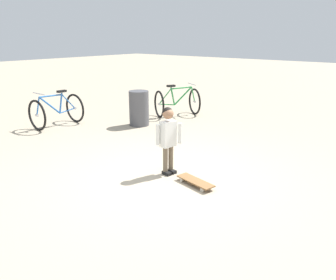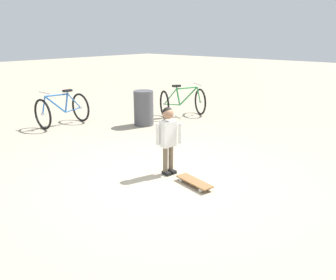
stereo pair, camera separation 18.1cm
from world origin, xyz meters
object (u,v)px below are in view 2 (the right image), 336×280
object	(u,v)px
bicycle_mid	(62,110)
trash_bin	(144,108)
bicycle_far	(183,102)
skateboard	(194,182)
child_person	(168,133)

from	to	relation	value
bicycle_mid	trash_bin	size ratio (longest dim) A/B	1.30
bicycle_far	trash_bin	bearing A→B (deg)	-4.31
bicycle_mid	trash_bin	xyz separation A→B (m)	(-1.30, 1.44, 0.03)
skateboard	child_person	bearing A→B (deg)	-98.80
bicycle_mid	bicycle_far	xyz separation A→B (m)	(-2.66, 1.54, -0.00)
bicycle_far	trash_bin	world-z (taller)	bicycle_far
bicycle_mid	trash_bin	distance (m)	1.94
bicycle_mid	bicycle_far	size ratio (longest dim) A/B	0.84
skateboard	trash_bin	distance (m)	3.62
trash_bin	skateboard	bearing A→B (deg)	56.96
skateboard	bicycle_mid	bearing A→B (deg)	-98.44
bicycle_mid	bicycle_far	distance (m)	3.07
skateboard	bicycle_far	distance (m)	4.43
skateboard	bicycle_mid	distance (m)	4.52
skateboard	bicycle_far	world-z (taller)	bicycle_far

